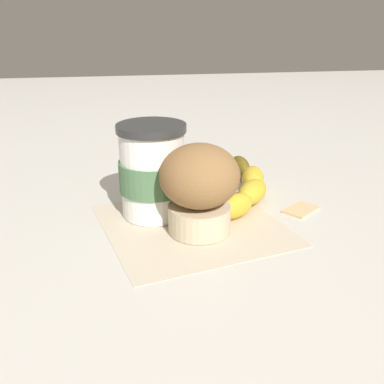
# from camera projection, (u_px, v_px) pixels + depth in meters

# --- Properties ---
(ground_plane) EXTENTS (3.00, 3.00, 0.00)m
(ground_plane) POSITION_uv_depth(u_px,v_px,m) (192.00, 225.00, 0.59)
(ground_plane) COLOR beige
(paper_napkin) EXTENTS (0.27, 0.27, 0.00)m
(paper_napkin) POSITION_uv_depth(u_px,v_px,m) (192.00, 224.00, 0.59)
(paper_napkin) COLOR beige
(paper_napkin) RESTS_ON ground_plane
(coffee_cup) EXTENTS (0.09, 0.09, 0.13)m
(coffee_cup) POSITION_uv_depth(u_px,v_px,m) (153.00, 171.00, 0.60)
(coffee_cup) COLOR white
(coffee_cup) RESTS_ON paper_napkin
(muffin) EXTENTS (0.10, 0.10, 0.11)m
(muffin) POSITION_uv_depth(u_px,v_px,m) (199.00, 185.00, 0.55)
(muffin) COLOR beige
(muffin) RESTS_ON paper_napkin
(banana) EXTENTS (0.11, 0.22, 0.03)m
(banana) POSITION_uv_depth(u_px,v_px,m) (247.00, 185.00, 0.68)
(banana) COLOR gold
(banana) RESTS_ON paper_napkin
(sugar_packet) EXTENTS (0.06, 0.06, 0.01)m
(sugar_packet) POSITION_uv_depth(u_px,v_px,m) (301.00, 208.00, 0.64)
(sugar_packet) COLOR #E0B27F
(sugar_packet) RESTS_ON ground_plane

